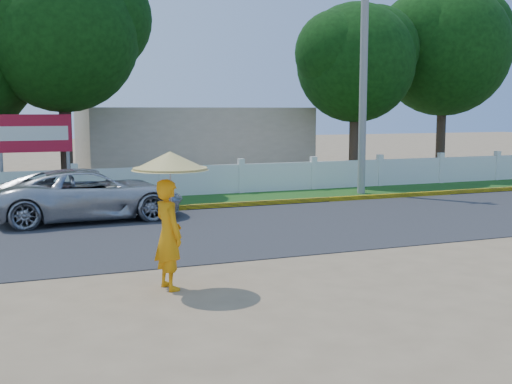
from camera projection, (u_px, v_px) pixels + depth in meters
ground at (293, 270)px, 12.53m from camera, size 120.00×120.00×0.00m
road at (221, 230)px, 16.68m from camera, size 60.00×7.00×0.02m
grass_verge at (172, 202)px, 21.53m from camera, size 60.00×3.50×0.03m
curb at (185, 208)px, 19.95m from camera, size 40.00×0.18×0.16m
fence at (162, 182)px, 22.80m from camera, size 40.00×0.10×1.10m
building_near at (191, 142)px, 30.03m from camera, size 10.00×6.00×3.20m
utility_pole at (364, 68)px, 23.18m from camera, size 0.28×0.28×9.19m
vehicle at (90, 194)px, 18.13m from camera, size 5.36×2.65×1.46m
monk_with_parasol at (169, 200)px, 11.04m from camera, size 1.32×1.32×2.41m
billboard at (34, 138)px, 22.10m from camera, size 2.50×0.13×2.95m
tree_row at (187, 54)px, 25.28m from camera, size 34.15×7.04×9.00m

